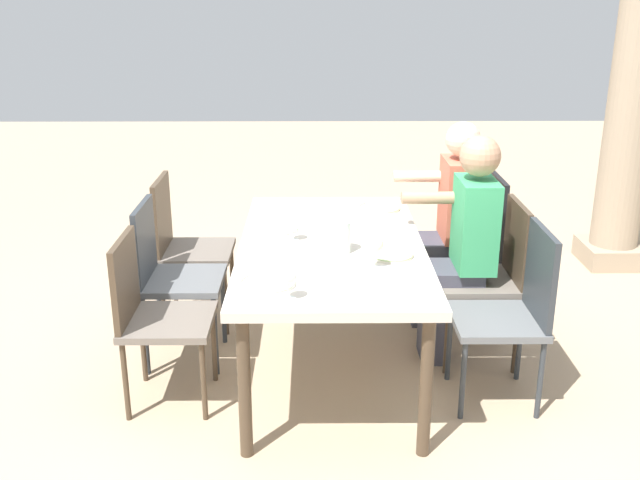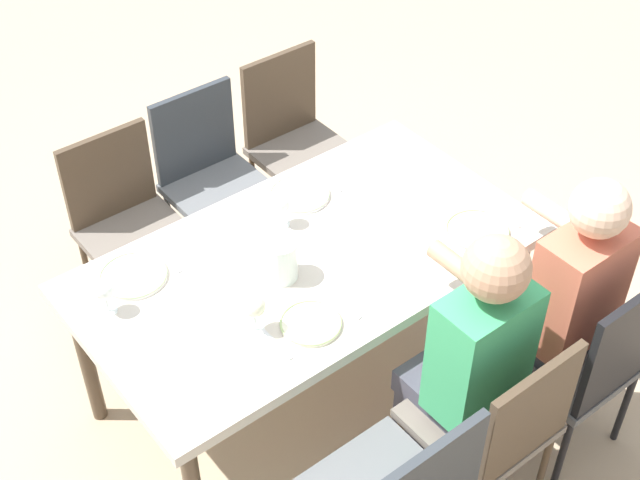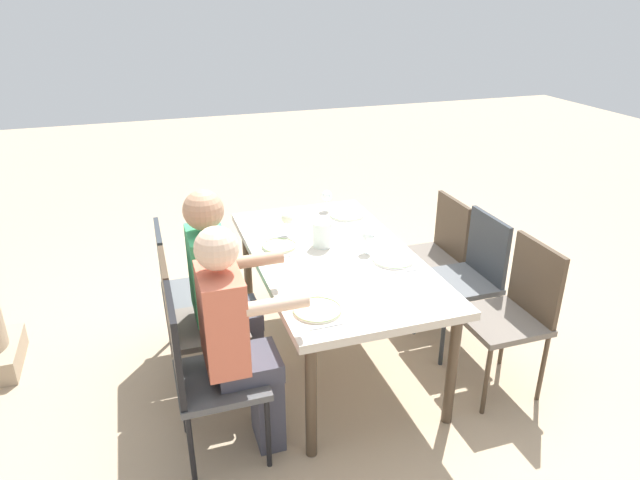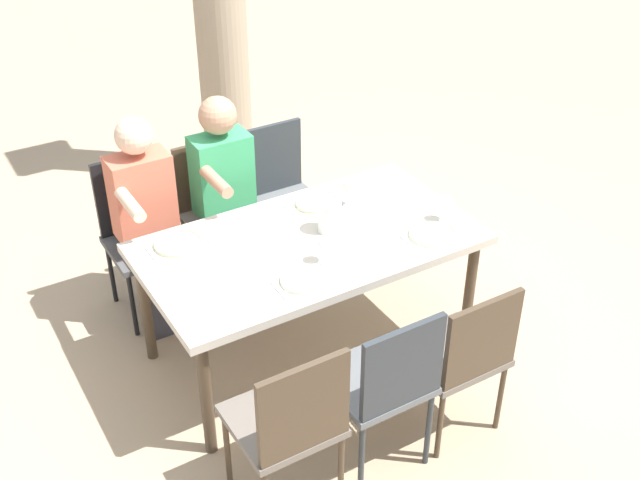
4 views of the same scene
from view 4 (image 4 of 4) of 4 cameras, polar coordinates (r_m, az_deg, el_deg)
name	(u,v)px [view 4 (image 4 of 4)]	position (r m, az deg, el deg)	size (l,w,h in m)	color
ground_plane	(310,348)	(4.63, -0.73, -7.77)	(16.00, 16.00, 0.00)	tan
dining_table	(309,250)	(4.22, -0.79, -0.73)	(1.76, 0.97, 0.75)	beige
chair_west_north	(141,227)	(4.80, -12.71, 0.89)	(0.44, 0.44, 0.95)	#4F4F50
chair_west_south	(291,421)	(3.46, -2.12, -12.80)	(0.44, 0.44, 0.94)	#6A6158
chair_mid_north	(217,206)	(4.94, -7.39, 2.44)	(0.44, 0.44, 0.92)	#6A6158
chair_mid_south	(385,380)	(3.66, 4.68, -9.95)	(0.44, 0.44, 0.92)	#5B5E61
chair_east_north	(281,189)	(5.11, -2.82, 3.65)	(0.44, 0.44, 0.92)	#5B5E61
chair_east_south	(462,352)	(3.90, 10.13, -7.88)	(0.44, 0.44, 0.88)	#6A6158
diner_woman_green	(148,219)	(4.57, -12.19, 1.46)	(0.35, 0.49, 1.28)	#3F3F4C
diner_man_white	(227,195)	(4.71, -6.64, 3.19)	(0.34, 0.50, 1.29)	#3F3F4C
stone_column_centre	(219,4)	(5.98, -7.21, 16.42)	(0.49, 0.49, 2.73)	tan
plate_0	(178,244)	(4.20, -10.14, -0.26)	(0.25, 0.25, 0.02)	silver
fork_0	(150,253)	(4.17, -12.03, -0.91)	(0.02, 0.17, 0.01)	silver
spoon_0	(204,237)	(4.25, -8.27, 0.25)	(0.02, 0.17, 0.01)	silver
plate_1	(305,279)	(3.88, -1.05, -2.84)	(0.25, 0.25, 0.02)	white
wine_glass_1	(324,243)	(3.96, 0.27, -0.24)	(0.08, 0.08, 0.15)	white
fork_1	(278,290)	(3.82, -3.00, -3.58)	(0.02, 0.17, 0.01)	silver
spoon_1	(332,271)	(3.94, 0.84, -2.25)	(0.02, 0.17, 0.01)	silver
plate_2	(315,203)	(4.48, -0.38, 2.63)	(0.22, 0.22, 0.02)	silver
wine_glass_2	(350,187)	(4.43, 2.13, 3.84)	(0.08, 0.08, 0.16)	white
fork_2	(292,211)	(4.42, -2.05, 2.06)	(0.02, 0.17, 0.01)	silver
spoon_2	(337,198)	(4.56, 1.25, 3.06)	(0.02, 0.17, 0.01)	silver
plate_3	(433,235)	(4.25, 8.06, 0.38)	(0.25, 0.25, 0.02)	white
wine_glass_3	(446,202)	(4.35, 9.00, 2.67)	(0.08, 0.08, 0.15)	white
fork_3	(410,244)	(4.17, 6.43, -0.25)	(0.02, 0.17, 0.01)	silver
spoon_3	(455,228)	(4.34, 9.62, 0.87)	(0.02, 0.17, 0.01)	silver
water_pitcher	(329,218)	(4.23, 0.68, 1.58)	(0.13, 0.13, 0.17)	white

